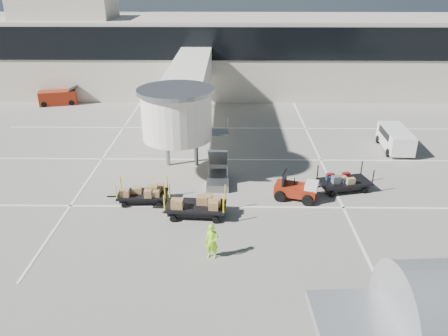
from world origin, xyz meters
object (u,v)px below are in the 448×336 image
at_px(suitcase_cart, 344,183).
at_px(belt_loader, 58,98).
at_px(box_cart_near, 194,206).
at_px(box_cart_far, 142,193).
at_px(ground_worker, 212,241).
at_px(baggage_tug, 297,190).
at_px(minivan, 395,137).

distance_m(suitcase_cart, belt_loader, 31.19).
height_order(suitcase_cart, box_cart_near, box_cart_near).
bearing_deg(suitcase_cart, box_cart_far, 174.24).
bearing_deg(ground_worker, baggage_tug, 62.34).
relative_size(minivan, belt_loader, 1.06).
bearing_deg(box_cart_far, baggage_tug, 1.39).
height_order(baggage_tug, ground_worker, ground_worker).
relative_size(baggage_tug, box_cart_near, 0.66).
relative_size(ground_worker, minivan, 0.41).
xyz_separation_m(baggage_tug, minivan, (8.61, 8.13, 0.38)).
bearing_deg(minivan, belt_loader, 161.08).
bearing_deg(ground_worker, box_cart_near, 117.26).
height_order(suitcase_cart, belt_loader, belt_loader).
xyz_separation_m(minivan, belt_loader, (-30.30, 11.93, -0.26)).
bearing_deg(baggage_tug, box_cart_near, -143.54).
height_order(suitcase_cart, minivan, minivan).
bearing_deg(minivan, box_cart_far, -151.51).
distance_m(box_cart_near, ground_worker, 4.13).
relative_size(baggage_tug, ground_worker, 1.52).
bearing_deg(belt_loader, suitcase_cart, -51.90).
height_order(box_cart_near, ground_worker, ground_worker).
bearing_deg(baggage_tug, belt_loader, 154.52).
bearing_deg(baggage_tug, box_cart_far, -159.38).
height_order(suitcase_cart, box_cart_far, suitcase_cart).
height_order(box_cart_far, minivan, minivan).
distance_m(suitcase_cart, box_cart_near, 9.67).
distance_m(suitcase_cart, box_cart_far, 12.45).
relative_size(box_cart_far, ground_worker, 2.00).
distance_m(box_cart_near, box_cart_far, 3.57).
height_order(box_cart_far, ground_worker, ground_worker).
bearing_deg(suitcase_cart, box_cart_near, -173.99).
xyz_separation_m(ground_worker, minivan, (13.49, 14.18, 0.07)).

